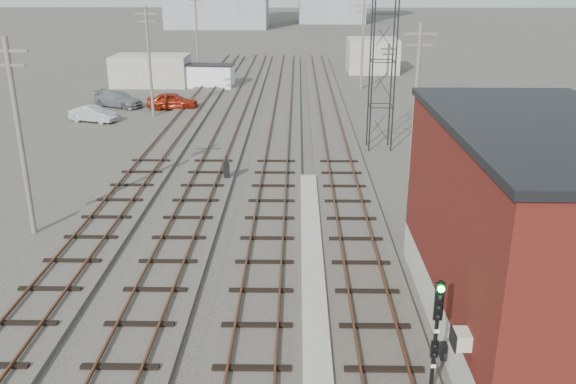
{
  "coord_description": "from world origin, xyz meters",
  "views": [
    {
      "loc": [
        -0.15,
        -6.1,
        11.5
      ],
      "look_at": [
        -0.56,
        19.72,
        2.2
      ],
      "focal_mm": 38.0,
      "sensor_mm": 36.0,
      "label": 1
    }
  ],
  "objects_px": {
    "site_trailer": "(207,76)",
    "car_silver": "(93,114)",
    "car_red": "(173,101)",
    "car_grey": "(118,99)",
    "signal_mast": "(436,333)",
    "switch_stand": "(227,170)"
  },
  "relations": [
    {
      "from": "car_red",
      "to": "car_grey",
      "type": "relative_size",
      "value": 0.93
    },
    {
      "from": "car_red",
      "to": "car_silver",
      "type": "distance_m",
      "value": 7.47
    },
    {
      "from": "car_red",
      "to": "car_silver",
      "type": "relative_size",
      "value": 1.13
    },
    {
      "from": "signal_mast",
      "to": "site_trailer",
      "type": "bearing_deg",
      "value": 104.99
    },
    {
      "from": "site_trailer",
      "to": "car_red",
      "type": "distance_m",
      "value": 11.41
    },
    {
      "from": "site_trailer",
      "to": "car_silver",
      "type": "distance_m",
      "value": 17.74
    },
    {
      "from": "signal_mast",
      "to": "car_silver",
      "type": "distance_m",
      "value": 39.98
    },
    {
      "from": "signal_mast",
      "to": "switch_stand",
      "type": "bearing_deg",
      "value": 112.4
    },
    {
      "from": "site_trailer",
      "to": "car_grey",
      "type": "bearing_deg",
      "value": -116.88
    },
    {
      "from": "signal_mast",
      "to": "car_silver",
      "type": "height_order",
      "value": "signal_mast"
    },
    {
      "from": "car_red",
      "to": "car_grey",
      "type": "xyz_separation_m",
      "value": [
        -5.17,
        0.98,
        -0.06
      ]
    },
    {
      "from": "switch_stand",
      "to": "car_silver",
      "type": "bearing_deg",
      "value": 116.86
    },
    {
      "from": "site_trailer",
      "to": "car_silver",
      "type": "xyz_separation_m",
      "value": [
        -7.06,
        -16.27,
        -0.57
      ]
    },
    {
      "from": "car_grey",
      "to": "car_silver",
      "type": "bearing_deg",
      "value": -157.79
    },
    {
      "from": "switch_stand",
      "to": "car_grey",
      "type": "distance_m",
      "value": 24.1
    },
    {
      "from": "car_silver",
      "to": "car_red",
      "type": "bearing_deg",
      "value": -30.76
    },
    {
      "from": "car_red",
      "to": "car_silver",
      "type": "bearing_deg",
      "value": 132.27
    },
    {
      "from": "car_grey",
      "to": "car_red",
      "type": "bearing_deg",
      "value": -74.57
    },
    {
      "from": "site_trailer",
      "to": "car_grey",
      "type": "height_order",
      "value": "site_trailer"
    },
    {
      "from": "switch_stand",
      "to": "car_red",
      "type": "distance_m",
      "value": 21.02
    },
    {
      "from": "car_silver",
      "to": "car_grey",
      "type": "xyz_separation_m",
      "value": [
        0.41,
        5.94,
        0.05
      ]
    },
    {
      "from": "car_grey",
      "to": "switch_stand",
      "type": "bearing_deg",
      "value": -123.5
    }
  ]
}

